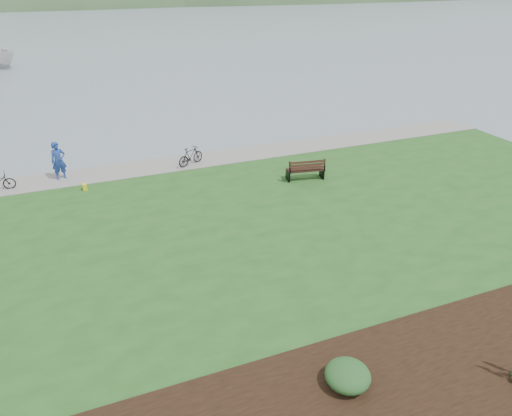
# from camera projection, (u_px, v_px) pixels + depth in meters

# --- Properties ---
(ground) EXTENTS (600.00, 600.00, 0.00)m
(ground) POSITION_uv_depth(u_px,v_px,m) (271.00, 220.00, 19.53)
(ground) COLOR gray
(ground) RESTS_ON ground
(lawn) EXTENTS (34.00, 20.00, 0.40)m
(lawn) POSITION_uv_depth(u_px,v_px,m) (292.00, 238.00, 17.79)
(lawn) COLOR #21521D
(lawn) RESTS_ON ground
(shoreline_path) EXTENTS (34.00, 2.20, 0.03)m
(shoreline_path) POSITION_uv_depth(u_px,v_px,m) (222.00, 157.00, 25.05)
(shoreline_path) COLOR gray
(shoreline_path) RESTS_ON lawn
(far_hillside) EXTENTS (580.00, 80.00, 38.00)m
(far_hillside) POSITION_uv_depth(u_px,v_px,m) (138.00, 3.00, 166.72)
(far_hillside) COLOR #365932
(far_hillside) RESTS_ON ground
(park_bench) EXTENTS (1.88, 1.02, 1.11)m
(park_bench) POSITION_uv_depth(u_px,v_px,m) (306.00, 169.00, 22.08)
(park_bench) COLOR black
(park_bench) RESTS_ON lawn
(person) EXTENTS (0.93, 0.75, 2.22)m
(person) POSITION_uv_depth(u_px,v_px,m) (58.00, 158.00, 21.91)
(person) COLOR navy
(person) RESTS_ON lawn
(bicycle_b) EXTENTS (1.17, 1.66, 0.98)m
(bicycle_b) POSITION_uv_depth(u_px,v_px,m) (191.00, 156.00, 23.84)
(bicycle_b) COLOR black
(bicycle_b) RESTS_ON lawn
(sailboat) EXTENTS (12.27, 12.37, 24.75)m
(sailboat) POSITION_uv_depth(u_px,v_px,m) (5.00, 67.00, 51.48)
(sailboat) COLOR silver
(sailboat) RESTS_ON ground
(pannier) EXTENTS (0.21, 0.29, 0.30)m
(pannier) POSITION_uv_depth(u_px,v_px,m) (85.00, 187.00, 21.22)
(pannier) COLOR yellow
(pannier) RESTS_ON lawn
(shrub_0) EXTENTS (1.12, 1.12, 0.56)m
(shrub_0) POSITION_uv_depth(u_px,v_px,m) (348.00, 375.00, 11.03)
(shrub_0) COLOR #1E4C21
(shrub_0) RESTS_ON garden_bed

